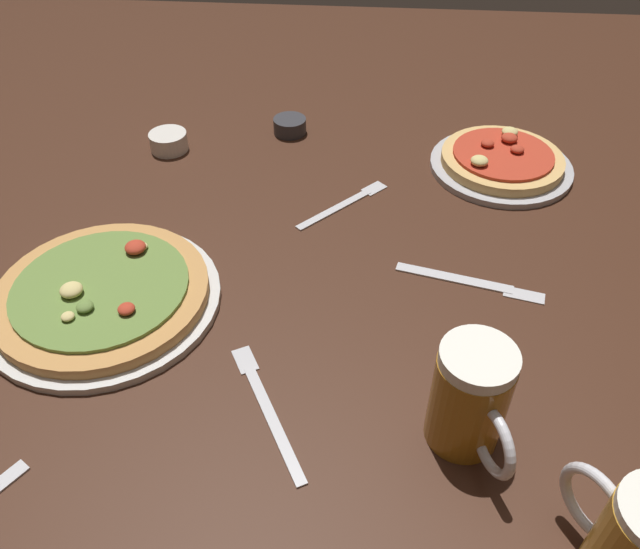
# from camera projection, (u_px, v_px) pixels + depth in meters

# --- Properties ---
(ground_plane) EXTENTS (2.40, 2.40, 0.03)m
(ground_plane) POSITION_uv_depth(u_px,v_px,m) (320.00, 291.00, 0.97)
(ground_plane) COLOR #3D2114
(pizza_plate_near) EXTENTS (0.34, 0.34, 0.05)m
(pizza_plate_near) POSITION_uv_depth(u_px,v_px,m) (103.00, 295.00, 0.92)
(pizza_plate_near) COLOR silver
(pizza_plate_near) RESTS_ON ground_plane
(pizza_plate_far) EXTENTS (0.27, 0.27, 0.05)m
(pizza_plate_far) POSITION_uv_depth(u_px,v_px,m) (501.00, 161.00, 1.19)
(pizza_plate_far) COLOR #B2B2B7
(pizza_plate_far) RESTS_ON ground_plane
(beer_mug_dark) EXTENTS (0.10, 0.13, 0.14)m
(beer_mug_dark) POSITION_uv_depth(u_px,v_px,m) (635.00, 545.00, 0.59)
(beer_mug_dark) COLOR #B27A23
(beer_mug_dark) RESTS_ON ground_plane
(beer_mug_amber) EXTENTS (0.09, 0.14, 0.14)m
(beer_mug_amber) POSITION_uv_depth(u_px,v_px,m) (471.00, 399.00, 0.71)
(beer_mug_amber) COLOR #9E6619
(beer_mug_amber) RESTS_ON ground_plane
(ramekin_sauce) EXTENTS (0.07, 0.07, 0.03)m
(ramekin_sauce) POSITION_uv_depth(u_px,v_px,m) (290.00, 126.00, 1.29)
(ramekin_sauce) COLOR #333338
(ramekin_sauce) RESTS_ON ground_plane
(ramekin_butter) EXTENTS (0.07, 0.07, 0.04)m
(ramekin_butter) POSITION_uv_depth(u_px,v_px,m) (169.00, 141.00, 1.24)
(ramekin_butter) COLOR silver
(ramekin_butter) RESTS_ON ground_plane
(fork_left) EXTENTS (0.15, 0.16, 0.01)m
(fork_left) POSITION_uv_depth(u_px,v_px,m) (345.00, 203.00, 1.11)
(fork_left) COLOR silver
(fork_left) RESTS_ON ground_plane
(knife_right) EXTENTS (0.22, 0.07, 0.01)m
(knife_right) POSITION_uv_depth(u_px,v_px,m) (470.00, 281.00, 0.96)
(knife_right) COLOR silver
(knife_right) RESTS_ON ground_plane
(fork_spare) EXTENTS (0.12, 0.21, 0.01)m
(fork_spare) POSITION_uv_depth(u_px,v_px,m) (266.00, 406.00, 0.79)
(fork_spare) COLOR silver
(fork_spare) RESTS_ON ground_plane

